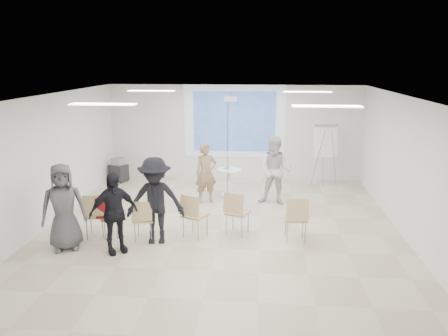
# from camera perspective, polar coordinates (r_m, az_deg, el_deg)

# --- Properties ---
(floor) EXTENTS (8.00, 9.00, 0.10)m
(floor) POSITION_cam_1_polar(r_m,az_deg,el_deg) (10.03, -0.41, -8.34)
(floor) COLOR beige
(floor) RESTS_ON ground
(ceiling) EXTENTS (8.00, 9.00, 0.10)m
(ceiling) POSITION_cam_1_polar(r_m,az_deg,el_deg) (9.30, -0.44, 9.62)
(ceiling) COLOR white
(ceiling) RESTS_ON wall_back
(wall_back) EXTENTS (8.00, 0.10, 3.00)m
(wall_back) POSITION_cam_1_polar(r_m,az_deg,el_deg) (14.00, 1.37, 4.69)
(wall_back) COLOR silver
(wall_back) RESTS_ON floor
(wall_left) EXTENTS (0.10, 9.00, 3.00)m
(wall_left) POSITION_cam_1_polar(r_m,az_deg,el_deg) (10.72, -22.53, 0.73)
(wall_left) COLOR silver
(wall_left) RESTS_ON floor
(wall_right) EXTENTS (0.10, 9.00, 3.00)m
(wall_right) POSITION_cam_1_polar(r_m,az_deg,el_deg) (10.02, 23.31, -0.21)
(wall_right) COLOR silver
(wall_right) RESTS_ON floor
(projection_halo) EXTENTS (3.20, 0.01, 2.30)m
(projection_halo) POSITION_cam_1_polar(r_m,az_deg,el_deg) (13.88, 1.36, 6.07)
(projection_halo) COLOR silver
(projection_halo) RESTS_ON wall_back
(projection_image) EXTENTS (2.60, 0.01, 1.90)m
(projection_image) POSITION_cam_1_polar(r_m,az_deg,el_deg) (13.87, 1.36, 6.06)
(projection_image) COLOR #335CAF
(projection_image) RESTS_ON wall_back
(pedestal_table) EXTENTS (0.74, 0.74, 0.81)m
(pedestal_table) POSITION_cam_1_polar(r_m,az_deg,el_deg) (12.26, 0.71, -1.69)
(pedestal_table) COLOR white
(pedestal_table) RESTS_ON floor
(player_left) EXTENTS (0.79, 0.68, 1.83)m
(player_left) POSITION_cam_1_polar(r_m,az_deg,el_deg) (11.64, -2.36, -0.16)
(player_left) COLOR #957A5B
(player_left) RESTS_ON floor
(player_right) EXTENTS (1.13, 0.98, 2.03)m
(player_right) POSITION_cam_1_polar(r_m,az_deg,el_deg) (11.54, 6.74, 0.14)
(player_right) COLOR silver
(player_right) RESTS_ON floor
(controller_left) EXTENTS (0.08, 0.12, 0.04)m
(controller_left) POSITION_cam_1_polar(r_m,az_deg,el_deg) (11.80, -1.35, 1.49)
(controller_left) COLOR white
(controller_left) RESTS_ON player_left
(controller_right) EXTENTS (0.06, 0.11, 0.04)m
(controller_right) POSITION_cam_1_polar(r_m,az_deg,el_deg) (11.70, 5.87, 2.14)
(controller_right) COLOR white
(controller_right) RESTS_ON player_right
(chair_far_left) EXTENTS (0.54, 0.57, 1.00)m
(chair_far_left) POSITION_cam_1_polar(r_m,az_deg,el_deg) (9.76, -16.39, -5.53)
(chair_far_left) COLOR tan
(chair_far_left) RESTS_ON floor
(chair_left_mid) EXTENTS (0.40, 0.43, 0.82)m
(chair_left_mid) POSITION_cam_1_polar(r_m,az_deg,el_deg) (9.75, -14.61, -6.09)
(chair_left_mid) COLOR tan
(chair_left_mid) RESTS_ON floor
(chair_left_inner) EXTENTS (0.46, 0.49, 0.90)m
(chair_left_inner) POSITION_cam_1_polar(r_m,az_deg,el_deg) (9.42, -10.50, -6.28)
(chair_left_inner) COLOR #D0B878
(chair_left_inner) RESTS_ON floor
(chair_center) EXTENTS (0.62, 0.64, 0.98)m
(chair_center) POSITION_cam_1_polar(r_m,az_deg,el_deg) (9.39, -4.08, -5.82)
(chair_center) COLOR tan
(chair_center) RESTS_ON floor
(chair_right_inner) EXTENTS (0.60, 0.62, 0.98)m
(chair_right_inner) POSITION_cam_1_polar(r_m,az_deg,el_deg) (9.54, 1.56, -5.50)
(chair_right_inner) COLOR tan
(chair_right_inner) RESTS_ON floor
(chair_right_far) EXTENTS (0.48, 0.52, 0.99)m
(chair_right_far) POSITION_cam_1_polar(r_m,az_deg,el_deg) (9.31, 9.43, -6.15)
(chair_right_far) COLOR tan
(chair_right_far) RESTS_ON floor
(red_jacket) EXTENTS (0.48, 0.13, 0.45)m
(red_jacket) POSITION_cam_1_polar(r_m,az_deg,el_deg) (9.54, -15.01, -5.08)
(red_jacket) COLOR #A71421
(red_jacket) RESTS_ON chair_left_mid
(laptop) EXTENTS (0.35, 0.27, 0.03)m
(laptop) POSITION_cam_1_polar(r_m,az_deg,el_deg) (9.53, -10.37, -6.36)
(laptop) COLOR black
(laptop) RESTS_ON chair_left_inner
(audience_left) EXTENTS (1.28, 1.19, 1.89)m
(audience_left) POSITION_cam_1_polar(r_m,az_deg,el_deg) (8.86, -14.26, -4.98)
(audience_left) COLOR black
(audience_left) RESTS_ON floor
(audience_mid) EXTENTS (1.44, 0.91, 2.08)m
(audience_mid) POSITION_cam_1_polar(r_m,az_deg,el_deg) (9.12, -8.98, -3.51)
(audience_mid) COLOR black
(audience_mid) RESTS_ON floor
(audience_outer) EXTENTS (1.15, 0.97, 1.99)m
(audience_outer) POSITION_cam_1_polar(r_m,az_deg,el_deg) (9.31, -20.29, -4.18)
(audience_outer) COLOR #535458
(audience_outer) RESTS_ON floor
(flipchart_easel) EXTENTS (0.82, 0.63, 1.91)m
(flipchart_easel) POSITION_cam_1_polar(r_m,az_deg,el_deg) (13.27, 13.13, 3.40)
(flipchart_easel) COLOR gray
(flipchart_easel) RESTS_ON floor
(av_cart) EXTENTS (0.62, 0.57, 0.76)m
(av_cart) POSITION_cam_1_polar(r_m,az_deg,el_deg) (14.18, -13.59, -0.34)
(av_cart) COLOR black
(av_cart) RESTS_ON floor
(ceiling_projector) EXTENTS (0.30, 0.25, 3.00)m
(ceiling_projector) POSITION_cam_1_polar(r_m,az_deg,el_deg) (10.81, 0.86, 8.30)
(ceiling_projector) COLOR white
(ceiling_projector) RESTS_ON ceiling
(fluor_panel_nw) EXTENTS (1.20, 0.30, 0.02)m
(fluor_panel_nw) POSITION_cam_1_polar(r_m,az_deg,el_deg) (11.63, -9.47, 9.91)
(fluor_panel_nw) COLOR white
(fluor_panel_nw) RESTS_ON ceiling
(fluor_panel_ne) EXTENTS (1.20, 0.30, 0.02)m
(fluor_panel_ne) POSITION_cam_1_polar(r_m,az_deg,el_deg) (11.32, 10.85, 9.74)
(fluor_panel_ne) COLOR white
(fluor_panel_ne) RESTS_ON ceiling
(fluor_panel_sw) EXTENTS (1.20, 0.30, 0.02)m
(fluor_panel_sw) POSITION_cam_1_polar(r_m,az_deg,el_deg) (8.30, -15.51, 8.03)
(fluor_panel_sw) COLOR white
(fluor_panel_sw) RESTS_ON ceiling
(fluor_panel_se) EXTENTS (1.20, 0.30, 0.02)m
(fluor_panel_se) POSITION_cam_1_polar(r_m,az_deg,el_deg) (7.85, 13.28, 7.86)
(fluor_panel_se) COLOR white
(fluor_panel_se) RESTS_ON ceiling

